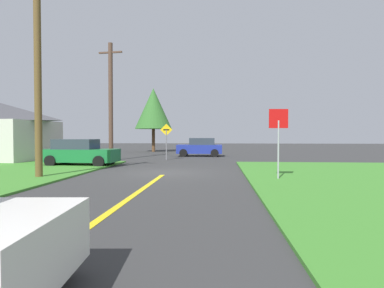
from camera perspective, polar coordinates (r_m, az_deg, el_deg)
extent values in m
plane|color=#343434|center=(16.12, -4.59, -5.05)|extent=(120.00, 120.00, 0.00)
cube|color=yellow|center=(8.42, -13.61, -11.10)|extent=(0.20, 14.00, 0.01)
cylinder|color=#9EA0A8|center=(13.63, 14.98, -1.12)|extent=(0.07, 0.07, 2.45)
cube|color=red|center=(13.63, 15.02, 4.36)|extent=(0.78, 0.10, 0.78)
cube|color=navy|center=(28.74, 1.35, -0.89)|extent=(3.97, 1.96, 0.76)
cube|color=#2D3842|center=(28.70, 1.81, 0.46)|extent=(2.19, 1.72, 0.60)
cylinder|color=black|center=(27.91, -1.54, -1.58)|extent=(0.68, 0.22, 0.68)
cylinder|color=black|center=(29.81, -1.13, -1.38)|extent=(0.68, 0.22, 0.68)
cylinder|color=black|center=(27.75, 4.01, -1.60)|extent=(0.68, 0.22, 0.68)
cylinder|color=black|center=(29.65, 4.06, -1.40)|extent=(0.68, 0.22, 0.68)
cube|color=#196B33|center=(20.69, -18.97, -1.90)|extent=(4.43, 1.95, 0.76)
cube|color=#2D3842|center=(20.81, -19.79, -0.02)|extent=(2.46, 1.66, 0.60)
cylinder|color=black|center=(20.91, -14.25, -2.65)|extent=(0.69, 0.25, 0.68)
cylinder|color=black|center=(19.31, -16.13, -3.01)|extent=(0.69, 0.25, 0.68)
cylinder|color=black|center=(22.16, -21.42, -2.48)|extent=(0.69, 0.25, 0.68)
cylinder|color=black|center=(20.65, -23.73, -2.79)|extent=(0.69, 0.25, 0.68)
cylinder|color=black|center=(4.94, -25.71, -16.32)|extent=(0.70, 0.28, 0.68)
cylinder|color=brown|center=(15.53, -25.56, 11.21)|extent=(0.30, 0.30, 8.99)
cylinder|color=#51382C|center=(24.55, -14.15, 7.20)|extent=(0.32, 0.32, 8.59)
cube|color=#51382C|center=(25.16, -14.20, 15.39)|extent=(1.80, 0.33, 0.12)
cylinder|color=slate|center=(24.24, -4.55, -0.17)|extent=(0.08, 0.08, 2.27)
cube|color=yellow|center=(24.24, -4.55, 2.52)|extent=(0.90, 0.12, 0.91)
cube|color=black|center=(24.24, -4.55, 2.52)|extent=(0.45, 0.08, 0.10)
cylinder|color=brown|center=(36.88, -6.82, 0.66)|extent=(0.36, 0.36, 2.60)
cone|color=#306829|center=(37.01, -6.84, 6.23)|extent=(4.18, 4.18, 4.59)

